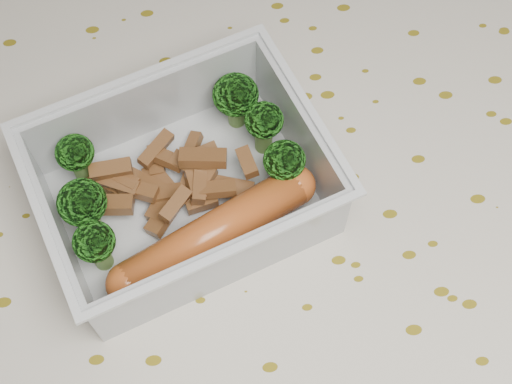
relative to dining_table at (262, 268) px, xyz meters
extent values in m
cube|color=brown|center=(0.00, 0.00, 0.06)|extent=(1.40, 0.90, 0.04)
cube|color=beige|center=(0.00, 0.00, 0.09)|extent=(1.46, 0.96, 0.01)
cube|color=silver|center=(-0.05, 0.02, 0.09)|extent=(0.19, 0.17, 0.00)
cube|color=silver|center=(-0.06, 0.07, 0.12)|extent=(0.15, 0.05, 0.05)
cube|color=silver|center=(-0.03, -0.04, 0.12)|extent=(0.15, 0.05, 0.05)
cube|color=silver|center=(0.03, 0.04, 0.12)|extent=(0.04, 0.11, 0.05)
cube|color=silver|center=(-0.12, -0.01, 0.12)|extent=(0.04, 0.11, 0.05)
cube|color=silver|center=(-0.07, 0.08, 0.15)|extent=(0.16, 0.06, 0.00)
cube|color=silver|center=(-0.03, -0.04, 0.15)|extent=(0.16, 0.06, 0.00)
cube|color=silver|center=(0.03, 0.04, 0.15)|extent=(0.04, 0.12, 0.00)
cube|color=silver|center=(-0.12, -0.01, 0.15)|extent=(0.04, 0.12, 0.00)
cylinder|color=#608C3F|center=(-0.11, 0.04, 0.11)|extent=(0.01, 0.01, 0.02)
ellipsoid|color=#267D18|center=(-0.11, 0.04, 0.13)|extent=(0.02, 0.02, 0.02)
cylinder|color=#608C3F|center=(-0.01, 0.07, 0.10)|extent=(0.01, 0.01, 0.02)
ellipsoid|color=#267D18|center=(-0.01, 0.07, 0.12)|extent=(0.03, 0.03, 0.03)
cylinder|color=#608C3F|center=(-0.11, 0.01, 0.10)|extent=(0.01, 0.01, 0.02)
ellipsoid|color=#267D18|center=(-0.11, 0.01, 0.12)|extent=(0.03, 0.03, 0.03)
cylinder|color=#608C3F|center=(0.01, 0.05, 0.10)|extent=(0.01, 0.01, 0.02)
ellipsoid|color=#267D18|center=(0.01, 0.05, 0.13)|extent=(0.02, 0.02, 0.02)
cylinder|color=#608C3F|center=(-0.10, -0.02, 0.10)|extent=(0.01, 0.01, 0.02)
ellipsoid|color=#267D18|center=(-0.10, -0.02, 0.13)|extent=(0.02, 0.02, 0.02)
cylinder|color=#608C3F|center=(0.02, 0.02, 0.10)|extent=(0.01, 0.01, 0.02)
ellipsoid|color=#267D18|center=(0.02, 0.02, 0.13)|extent=(0.03, 0.03, 0.02)
cube|color=brown|center=(-0.05, 0.00, 0.12)|extent=(0.02, 0.02, 0.01)
cube|color=brown|center=(-0.06, 0.00, 0.10)|extent=(0.02, 0.03, 0.01)
cube|color=brown|center=(-0.03, 0.01, 0.11)|extent=(0.02, 0.01, 0.01)
cube|color=brown|center=(-0.07, 0.02, 0.11)|extent=(0.03, 0.02, 0.01)
cube|color=brown|center=(-0.08, 0.03, 0.11)|extent=(0.02, 0.02, 0.01)
cube|color=brown|center=(-0.06, 0.03, 0.10)|extent=(0.02, 0.03, 0.01)
cube|color=brown|center=(-0.04, 0.02, 0.11)|extent=(0.01, 0.02, 0.01)
cube|color=brown|center=(-0.10, 0.03, 0.10)|extent=(0.03, 0.03, 0.01)
cube|color=brown|center=(-0.04, 0.03, 0.11)|extent=(0.03, 0.03, 0.01)
cube|color=brown|center=(-0.04, 0.01, 0.10)|extent=(0.02, 0.01, 0.01)
cube|color=brown|center=(-0.04, 0.05, 0.10)|extent=(0.03, 0.02, 0.01)
cube|color=brown|center=(-0.09, 0.03, 0.11)|extent=(0.03, 0.02, 0.01)
cube|color=brown|center=(-0.04, 0.03, 0.10)|extent=(0.03, 0.02, 0.01)
cube|color=brown|center=(-0.09, 0.01, 0.11)|extent=(0.02, 0.01, 0.01)
cube|color=brown|center=(-0.06, 0.04, 0.11)|extent=(0.03, 0.02, 0.01)
cube|color=brown|center=(-0.04, 0.05, 0.10)|extent=(0.02, 0.03, 0.01)
cube|color=brown|center=(-0.05, 0.02, 0.10)|extent=(0.03, 0.01, 0.01)
cube|color=brown|center=(-0.09, 0.03, 0.12)|extent=(0.03, 0.01, 0.01)
cube|color=brown|center=(-0.04, 0.02, 0.11)|extent=(0.01, 0.02, 0.01)
cube|color=brown|center=(-0.02, 0.02, 0.10)|extent=(0.03, 0.02, 0.01)
cube|color=brown|center=(-0.06, 0.04, 0.10)|extent=(0.01, 0.02, 0.01)
cube|color=brown|center=(-0.03, 0.03, 0.12)|extent=(0.03, 0.02, 0.01)
cube|color=brown|center=(-0.01, 0.03, 0.12)|extent=(0.01, 0.02, 0.01)
cube|color=brown|center=(-0.06, 0.01, 0.10)|extent=(0.02, 0.02, 0.01)
cube|color=brown|center=(-0.08, 0.03, 0.10)|extent=(0.03, 0.01, 0.01)
cube|color=brown|center=(-0.07, 0.03, 0.10)|extent=(0.03, 0.02, 0.01)
cube|color=brown|center=(-0.06, 0.05, 0.11)|extent=(0.03, 0.03, 0.01)
cylinder|color=#B2511F|center=(-0.03, -0.01, 0.11)|extent=(0.12, 0.07, 0.03)
sphere|color=#B2511F|center=(0.02, 0.01, 0.11)|extent=(0.03, 0.03, 0.03)
sphere|color=#B2511F|center=(-0.08, -0.04, 0.11)|extent=(0.03, 0.03, 0.03)
camera|label=1|loc=(-0.03, -0.18, 0.50)|focal=50.00mm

